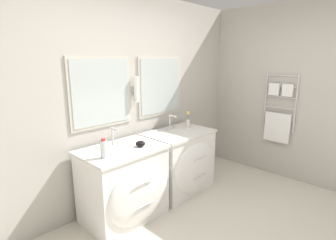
{
  "coord_description": "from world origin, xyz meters",
  "views": [
    {
      "loc": [
        -1.97,
        -0.91,
        1.8
      ],
      "look_at": [
        0.21,
        1.19,
        1.09
      ],
      "focal_mm": 28.0,
      "sensor_mm": 36.0,
      "label": 1
    }
  ],
  "objects_px": {
    "vanity_left": "(125,184)",
    "toiletry_bottle": "(104,149)",
    "amenity_bowl": "(140,144)",
    "vanity_right": "(181,161)",
    "flower_vase": "(188,121)"
  },
  "relations": [
    {
      "from": "vanity_left",
      "to": "toiletry_bottle",
      "type": "relative_size",
      "value": 4.53
    },
    {
      "from": "amenity_bowl",
      "to": "toiletry_bottle",
      "type": "bearing_deg",
      "value": -179.18
    },
    {
      "from": "toiletry_bottle",
      "to": "vanity_left",
      "type": "bearing_deg",
      "value": 12.42
    },
    {
      "from": "vanity_right",
      "to": "flower_vase",
      "type": "bearing_deg",
      "value": 18.58
    },
    {
      "from": "vanity_left",
      "to": "vanity_right",
      "type": "distance_m",
      "value": 0.95
    },
    {
      "from": "toiletry_bottle",
      "to": "flower_vase",
      "type": "bearing_deg",
      "value": 5.6
    },
    {
      "from": "vanity_right",
      "to": "flower_vase",
      "type": "height_order",
      "value": "flower_vase"
    },
    {
      "from": "toiletry_bottle",
      "to": "amenity_bowl",
      "type": "relative_size",
      "value": 1.84
    },
    {
      "from": "toiletry_bottle",
      "to": "flower_vase",
      "type": "xyz_separation_m",
      "value": [
        1.47,
        0.14,
        0.01
      ]
    },
    {
      "from": "toiletry_bottle",
      "to": "flower_vase",
      "type": "relative_size",
      "value": 0.82
    },
    {
      "from": "vanity_right",
      "to": "toiletry_bottle",
      "type": "height_order",
      "value": "toiletry_bottle"
    },
    {
      "from": "amenity_bowl",
      "to": "flower_vase",
      "type": "xyz_separation_m",
      "value": [
        1.0,
        0.14,
        0.07
      ]
    },
    {
      "from": "vanity_left",
      "to": "toiletry_bottle",
      "type": "height_order",
      "value": "toiletry_bottle"
    },
    {
      "from": "vanity_left",
      "to": "amenity_bowl",
      "type": "bearing_deg",
      "value": -16.62
    },
    {
      "from": "vanity_left",
      "to": "toiletry_bottle",
      "type": "bearing_deg",
      "value": -167.58
    }
  ]
}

